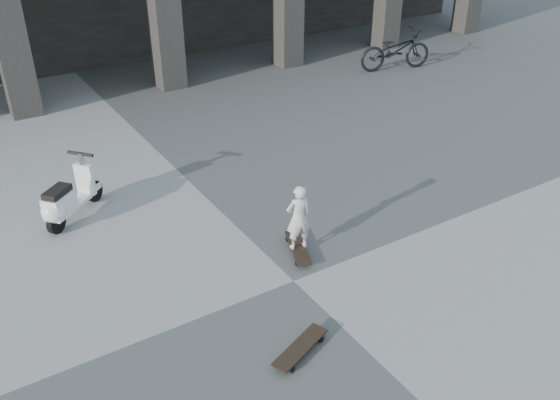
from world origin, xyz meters
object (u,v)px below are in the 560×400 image
bicycle (395,50)px  skateboard_spare (300,348)px  longboard (298,248)px  child (298,218)px  scooter (65,202)px

bicycle → skateboard_spare: bearing=146.9°
longboard → child: child is taller
longboard → skateboard_spare: bearing=167.7°
scooter → bicycle: (9.88, 3.39, 0.15)m
child → bicycle: bearing=-130.6°
longboard → child: bearing=-35.8°
skateboard_spare → child: (1.13, 1.75, 0.52)m
longboard → bicycle: bearing=-29.7°
scooter → bicycle: bearing=-21.4°
longboard → bicycle: size_ratio=0.45×
child → scooter: bearing=-34.9°
scooter → longboard: bearing=-84.8°
child → skateboard_spare: bearing=66.8°
longboard → child: 0.53m
skateboard_spare → child: size_ratio=0.87×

